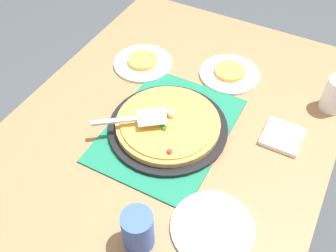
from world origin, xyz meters
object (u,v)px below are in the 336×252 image
cup_far (336,94)px  pizza_server (136,119)px  pizza_pan (168,127)px  plate_side (212,228)px  served_slice_left (143,60)px  served_slice_right (230,71)px  cup_near (138,230)px  pizza (168,123)px  plate_near_left (143,63)px  plate_far_right (229,74)px  napkin_stack (282,137)px

cup_far → pizza_server: cup_far is taller
cup_far → pizza_server: (-0.41, 0.52, 0.01)m
pizza_pan → plate_side: pizza_pan is taller
served_slice_left → served_slice_right: size_ratio=1.00×
cup_near → pizza_server: cup_near is taller
pizza_server → served_slice_left: bearing=27.5°
pizza_pan → cup_near: size_ratio=3.17×
pizza_server → served_slice_right: bearing=-20.8°
pizza → cup_far: 0.56m
plate_near_left → plate_far_right: bearing=-73.2°
plate_side → napkin_stack: (0.39, -0.07, 0.00)m
plate_far_right → pizza: bearing=167.9°
pizza_server → plate_far_right: bearing=-20.8°
plate_near_left → plate_side: bearing=-134.8°
pizza → plate_side: 0.36m
plate_near_left → cup_far: cup_far is taller
plate_side → served_slice_left: (0.50, 0.50, 0.01)m
plate_near_left → cup_near: bearing=-150.4°
pizza_pan → served_slice_right: size_ratio=3.45×
plate_side → served_slice_right: size_ratio=2.00×
cup_far → napkin_stack: cup_far is taller
pizza_pan → plate_far_right: pizza_pan is taller
plate_near_left → cup_near: size_ratio=1.83×
pizza_pan → pizza: bearing=60.8°
pizza_pan → plate_near_left: bearing=43.8°
plate_side → pizza_server: (0.19, 0.34, 0.06)m
plate_far_right → napkin_stack: 0.33m
served_slice_right → napkin_stack: served_slice_right is taller
cup_near → napkin_stack: bearing=-23.8°
plate_side → served_slice_left: 0.71m
plate_near_left → plate_side: size_ratio=1.00×
pizza → served_slice_left: (0.25, 0.24, -0.02)m
plate_far_right → napkin_stack: (-0.21, -0.26, 0.00)m
plate_far_right → pizza_server: bearing=159.2°
plate_far_right → plate_side: size_ratio=1.00×
plate_far_right → cup_far: bearing=-89.2°
served_slice_right → cup_far: cup_far is taller
pizza → pizza_server: bearing=126.4°
plate_near_left → plate_far_right: 0.33m
cup_near → napkin_stack: size_ratio=1.00×
served_slice_left → cup_far: bearing=-81.6°
pizza → plate_far_right: pizza is taller
cup_near → plate_near_left: bearing=29.6°
plate_side → cup_far: size_ratio=1.83×
plate_side → pizza_server: size_ratio=1.04×
cup_near → pizza_server: size_ratio=0.57×
cup_near → served_slice_left: bearing=29.6°
plate_near_left → pizza_server: bearing=-152.5°
pizza → pizza_server: pizza_server is taller
plate_near_left → napkin_stack: (-0.11, -0.57, 0.00)m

